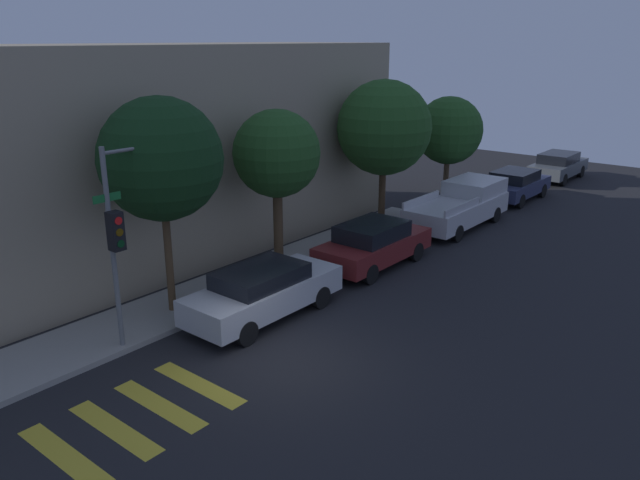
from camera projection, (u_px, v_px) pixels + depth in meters
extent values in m
plane|color=black|center=(284.00, 363.00, 14.48)|extent=(60.00, 60.00, 0.00)
cube|color=gray|center=(167.00, 311.00, 17.08)|extent=(26.00, 2.30, 0.14)
cube|color=gray|center=(64.00, 166.00, 18.76)|extent=(26.00, 6.00, 7.01)
cube|color=gold|center=(64.00, 455.00, 11.26)|extent=(0.45, 2.60, 0.00)
cube|color=gold|center=(115.00, 429.00, 12.03)|extent=(0.45, 2.60, 0.00)
cube|color=gold|center=(159.00, 405.00, 12.80)|extent=(0.45, 2.60, 0.00)
cube|color=gold|center=(199.00, 384.00, 13.57)|extent=(0.45, 2.60, 0.00)
cylinder|color=slate|center=(113.00, 254.00, 14.33)|extent=(0.12, 0.12, 4.93)
cube|color=black|center=(116.00, 231.00, 14.02)|extent=(0.30, 0.30, 0.90)
cylinder|color=red|center=(119.00, 221.00, 13.84)|extent=(0.18, 0.02, 0.18)
cylinder|color=#593D0A|center=(120.00, 232.00, 13.92)|extent=(0.18, 0.02, 0.18)
cylinder|color=#0C3819|center=(121.00, 244.00, 14.01)|extent=(0.18, 0.02, 0.18)
cube|color=#19662D|center=(107.00, 198.00, 13.92)|extent=(0.70, 0.02, 0.18)
cylinder|color=slate|center=(142.00, 147.00, 14.37)|extent=(2.06, 0.08, 0.08)
sphere|color=#F9E5B2|center=(178.00, 146.00, 15.15)|extent=(0.36, 0.36, 0.36)
cube|color=#B7BABF|center=(264.00, 294.00, 16.65)|extent=(4.63, 1.73, 0.70)
cube|color=black|center=(260.00, 276.00, 16.39)|extent=(2.41, 1.52, 0.42)
cylinder|color=black|center=(280.00, 284.00, 18.28)|extent=(0.63, 0.22, 0.63)
cylinder|color=black|center=(320.00, 297.00, 17.35)|extent=(0.63, 0.22, 0.63)
cylinder|color=black|center=(204.00, 316.00, 16.17)|extent=(0.63, 0.22, 0.63)
cylinder|color=black|center=(246.00, 333.00, 15.24)|extent=(0.63, 0.22, 0.63)
cube|color=maroon|center=(374.00, 247.00, 20.43)|extent=(4.37, 1.81, 0.66)
cube|color=black|center=(372.00, 231.00, 20.17)|extent=(2.27, 1.60, 0.52)
cylinder|color=black|center=(376.00, 242.00, 22.02)|extent=(0.63, 0.22, 0.63)
cylinder|color=black|center=(416.00, 252.00, 21.04)|extent=(0.63, 0.22, 0.63)
cylinder|color=black|center=(328.00, 262.00, 20.03)|extent=(0.63, 0.22, 0.63)
cylinder|color=black|center=(370.00, 274.00, 19.04)|extent=(0.63, 0.22, 0.63)
cube|color=#BCBCC1|center=(457.00, 210.00, 24.66)|extent=(5.31, 1.98, 0.78)
cube|color=#BCBCC1|center=(475.00, 187.00, 25.52)|extent=(2.39, 1.82, 0.60)
cube|color=#BCBCC1|center=(421.00, 200.00, 24.05)|extent=(2.65, 0.08, 0.28)
cube|color=#BCBCC1|center=(462.00, 207.00, 23.00)|extent=(2.65, 0.08, 0.28)
cylinder|color=black|center=(455.00, 207.00, 26.53)|extent=(0.63, 0.22, 0.63)
cylinder|color=black|center=(495.00, 215.00, 25.45)|extent=(0.63, 0.22, 0.63)
cylinder|color=black|center=(415.00, 224.00, 24.11)|extent=(0.63, 0.22, 0.63)
cylinder|color=black|center=(457.00, 233.00, 23.03)|extent=(0.63, 0.22, 0.63)
cube|color=#2D3351|center=(515.00, 187.00, 28.90)|extent=(4.21, 1.83, 0.60)
cube|color=black|center=(515.00, 176.00, 28.66)|extent=(2.19, 1.61, 0.47)
cylinder|color=black|center=(509.00, 186.00, 30.45)|extent=(0.63, 0.22, 0.63)
cylinder|color=black|center=(542.00, 191.00, 29.45)|extent=(0.63, 0.22, 0.63)
cylinder|color=black|center=(485.00, 196.00, 28.53)|extent=(0.63, 0.22, 0.63)
cylinder|color=black|center=(520.00, 201.00, 27.54)|extent=(0.63, 0.22, 0.63)
cube|color=#4C5156|center=(558.00, 168.00, 33.08)|extent=(4.40, 1.73, 0.62)
cube|color=black|center=(559.00, 158.00, 32.83)|extent=(2.29, 1.52, 0.49)
cylinder|color=black|center=(552.00, 168.00, 34.65)|extent=(0.63, 0.22, 0.63)
cylinder|color=black|center=(581.00, 171.00, 33.71)|extent=(0.63, 0.22, 0.63)
cylinder|color=black|center=(533.00, 176.00, 32.64)|extent=(0.63, 0.22, 0.63)
cylinder|color=black|center=(563.00, 180.00, 31.71)|extent=(0.63, 0.22, 0.63)
cylinder|color=#4C3823|center=(169.00, 261.00, 16.57)|extent=(0.20, 0.20, 3.09)
sphere|color=#143316|center=(161.00, 159.00, 15.73)|extent=(3.17, 3.17, 3.17)
cylinder|color=#4C3823|center=(278.00, 229.00, 19.74)|extent=(0.30, 0.30, 2.82)
sphere|color=#234C1E|center=(277.00, 154.00, 18.99)|extent=(2.70, 2.70, 2.70)
cylinder|color=#42301E|center=(382.00, 197.00, 24.08)|extent=(0.26, 0.26, 2.67)
sphere|color=#234C1E|center=(384.00, 128.00, 23.25)|extent=(3.55, 3.55, 3.55)
cylinder|color=brown|center=(446.00, 180.00, 27.91)|extent=(0.24, 0.24, 2.24)
sphere|color=#234C1E|center=(449.00, 130.00, 27.22)|extent=(2.95, 2.95, 2.95)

